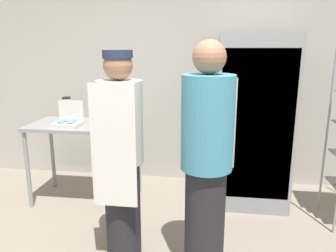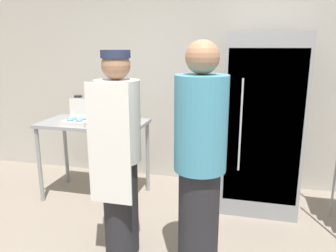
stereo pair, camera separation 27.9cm
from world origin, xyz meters
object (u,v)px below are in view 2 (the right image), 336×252
Objects in this scene: refrigerator at (262,123)px; donut_box at (77,120)px; person_customer at (200,163)px; blender_pitcher at (79,108)px; person_baker at (119,153)px.

donut_box is (-1.95, -0.41, 0.01)m from refrigerator.
donut_box is 1.73m from person_customer.
refrigerator is at bearing 70.37° from person_customer.
blender_pitcher reaches higher than donut_box.
person_baker reaches higher than blender_pitcher.
person_baker is at bearing -44.23° from donut_box.
refrigerator is 6.86× the size of blender_pitcher.
donut_box is at bearing 135.77° from person_baker.
person_customer is (0.68, -0.14, 0.02)m from person_baker.
person_baker is at bearing 168.77° from person_customer.
refrigerator reaches higher than blender_pitcher.
refrigerator is 1.09× the size of person_baker.
blender_pitcher is 0.15× the size of person_customer.
person_baker is 0.69m from person_customer.
person_customer is at bearing -11.23° from person_baker.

